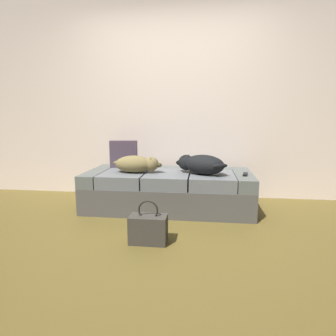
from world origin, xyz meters
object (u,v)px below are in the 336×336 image
object	(u,v)px
tv_remote	(245,174)
handbag	(148,229)
dog_dark	(201,164)
dog_tan	(137,164)
throw_pillow	(124,154)
couch	(169,190)

from	to	relation	value
tv_remote	handbag	xyz separation A→B (m)	(-0.92, -0.88, -0.33)
handbag	dog_dark	bearing A→B (deg)	64.46
dog_tan	handbag	bearing A→B (deg)	-71.38
dog_dark	tv_remote	size ratio (longest dim) A/B	4.09
dog_dark	throw_pillow	distance (m)	1.04
couch	tv_remote	bearing A→B (deg)	-8.15
couch	dog_tan	world-z (taller)	dog_tan
couch	tv_remote	world-z (taller)	tv_remote
dog_dark	tv_remote	distance (m)	0.50
dog_tan	tv_remote	distance (m)	1.22
throw_pillow	handbag	bearing A→B (deg)	-65.99
throw_pillow	handbag	distance (m)	1.45
throw_pillow	handbag	size ratio (longest dim) A/B	0.90
couch	dog_tan	size ratio (longest dim) A/B	3.30
couch	dog_dark	world-z (taller)	dog_dark
dog_tan	dog_dark	bearing A→B (deg)	0.31
dog_dark	handbag	bearing A→B (deg)	-115.54
dog_dark	tv_remote	xyz separation A→B (m)	(0.49, -0.01, -0.10)
dog_tan	throw_pillow	size ratio (longest dim) A/B	1.71
dog_tan	tv_remote	size ratio (longest dim) A/B	3.88
couch	tv_remote	xyz separation A→B (m)	(0.87, -0.12, 0.23)
dog_tan	tv_remote	xyz separation A→B (m)	(1.22, -0.01, -0.09)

